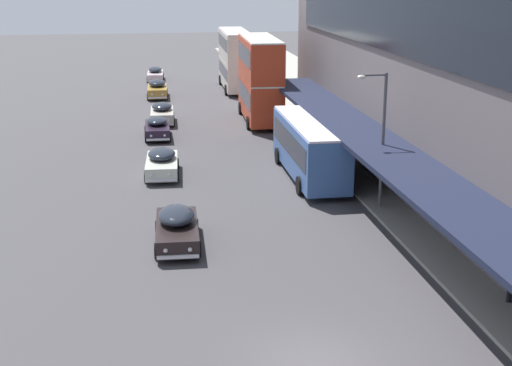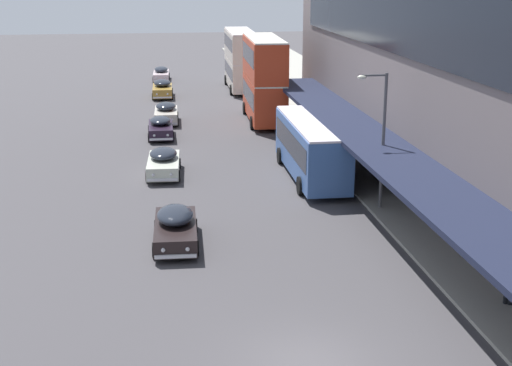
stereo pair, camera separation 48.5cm
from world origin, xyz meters
TOP-DOWN VIEW (x-y plane):
  - ground at (0.00, 0.00)m, footprint 240.00×240.00m
  - transit_bus_kerbside_front at (4.20, 51.62)m, footprint 2.85×10.17m
  - transit_bus_kerbside_rear at (4.37, 19.74)m, footprint 2.70×9.94m
  - transit_bus_kerbside_far at (4.14, 35.90)m, footprint 2.97×9.33m
  - sedan_oncoming_rear at (-3.50, 36.37)m, footprint 1.98×4.37m
  - sedan_second_near at (-3.60, 48.26)m, footprint 1.99×4.70m
  - sedan_second_mid at (-3.95, 21.56)m, footprint 2.10×4.66m
  - sedan_trailing_near at (-4.00, 31.40)m, footprint 1.82×4.42m
  - sedan_lead_mid at (-3.57, 58.85)m, footprint 1.89×5.03m
  - sedan_far_back at (-3.63, 10.50)m, footprint 2.06×4.76m
  - pedestrian_at_kerb at (7.77, 2.67)m, footprint 0.52×0.43m
  - street_lamp at (6.41, 13.68)m, footprint 1.50×0.28m

SIDE VIEW (x-z plane):
  - ground at x=0.00m, z-range 0.00..0.00m
  - sedan_trailing_near at x=-4.00m, z-range 0.00..1.46m
  - sedan_lead_mid at x=-3.57m, z-range -0.01..1.48m
  - sedan_second_mid at x=-3.95m, z-range -0.01..1.52m
  - sedan_oncoming_rear at x=-3.50m, z-range -0.01..1.58m
  - sedan_far_back at x=-3.63m, z-range -0.02..1.58m
  - sedan_second_near at x=-3.60m, z-range -0.02..1.62m
  - pedestrian_at_kerb at x=7.77m, z-range 0.25..2.11m
  - transit_bus_kerbside_rear at x=4.37m, z-range 0.24..3.56m
  - transit_bus_kerbside_front at x=4.20m, z-range 0.24..6.03m
  - transit_bus_kerbside_far at x=4.14m, z-range 0.25..6.77m
  - street_lamp at x=6.41m, z-range 0.71..7.38m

